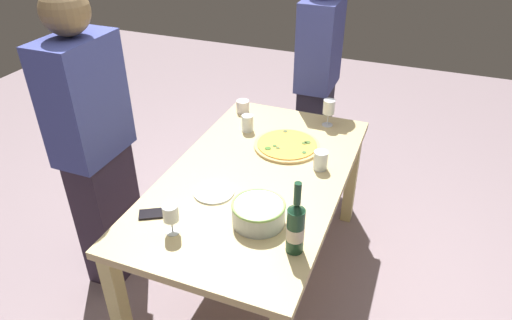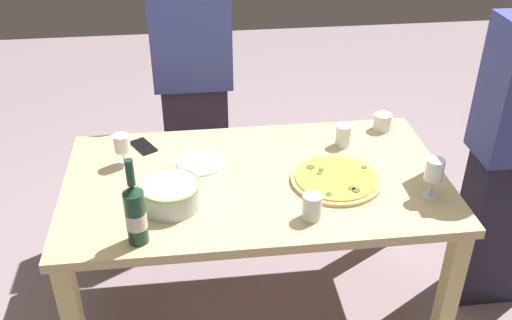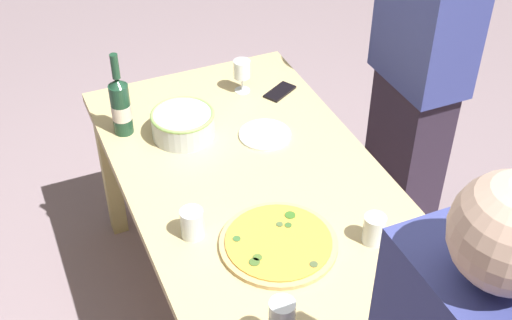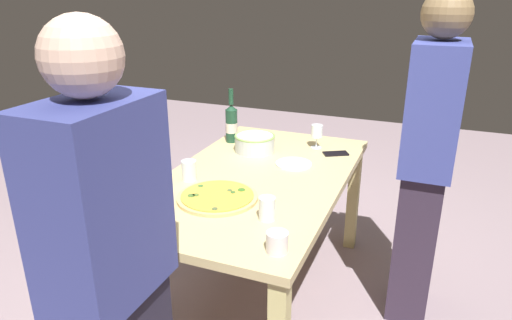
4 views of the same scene
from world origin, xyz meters
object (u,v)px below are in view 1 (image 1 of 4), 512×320
(wine_bottle, at_px, (296,227))
(person_guest_left, at_px, (317,82))
(cup_spare, at_px, (321,160))
(wine_glass_near_pizza, at_px, (171,214))
(cup_amber, at_px, (247,123))
(side_plate, at_px, (214,192))
(person_host, at_px, (95,149))
(wine_glass_by_bottle, at_px, (329,108))
(cup_ceramic, at_px, (243,106))
(dining_table, at_px, (256,189))
(cell_phone, at_px, (155,214))
(serving_bowl, at_px, (258,212))
(pizza, at_px, (287,145))

(wine_bottle, bearing_deg, person_guest_left, 11.84)
(cup_spare, bearing_deg, wine_glass_near_pizza, 147.11)
(cup_amber, relative_size, side_plate, 0.50)
(person_host, bearing_deg, side_plate, -15.34)
(wine_glass_by_bottle, xyz_separation_m, cup_amber, (-0.25, 0.44, -0.07))
(cup_amber, relative_size, cup_ceramic, 1.21)
(wine_glass_near_pizza, bearing_deg, person_host, 63.46)
(cup_amber, xyz_separation_m, cup_spare, (-0.25, -0.52, 0.00))
(dining_table, xyz_separation_m, wine_glass_by_bottle, (0.67, -0.21, 0.21))
(cell_phone, relative_size, person_guest_left, 0.09)
(cup_ceramic, relative_size, cell_phone, 0.58)
(wine_glass_by_bottle, bearing_deg, wine_glass_near_pizza, 162.43)
(dining_table, bearing_deg, side_plate, 149.28)
(dining_table, height_order, wine_glass_by_bottle, wine_glass_by_bottle)
(wine_glass_near_pizza, bearing_deg, cell_phone, 61.56)
(cell_phone, bearing_deg, cup_ceramic, -28.09)
(dining_table, height_order, cup_spare, cup_spare)
(dining_table, relative_size, serving_bowl, 6.58)
(wine_bottle, distance_m, wine_glass_near_pizza, 0.54)
(pizza, distance_m, person_host, 1.05)
(pizza, relative_size, cup_amber, 3.74)
(wine_bottle, height_order, cup_amber, wine_bottle)
(serving_bowl, distance_m, cell_phone, 0.48)
(dining_table, bearing_deg, cup_spare, -59.38)
(cup_spare, height_order, person_guest_left, person_guest_left)
(serving_bowl, xyz_separation_m, cup_amber, (0.78, 0.37, -0.01))
(pizza, height_order, wine_bottle, wine_bottle)
(cup_spare, bearing_deg, person_guest_left, 16.16)
(cup_spare, xyz_separation_m, person_guest_left, (0.96, 0.28, 0.03))
(serving_bowl, distance_m, person_host, 0.98)
(cup_ceramic, height_order, cell_phone, cup_ceramic)
(wine_bottle, relative_size, cup_ceramic, 4.06)
(pizza, distance_m, person_guest_left, 0.81)
(dining_table, relative_size, cup_spare, 15.43)
(wine_glass_near_pizza, xyz_separation_m, wine_glass_by_bottle, (1.23, -0.39, 0.01))
(cup_amber, height_order, person_guest_left, person_guest_left)
(person_host, bearing_deg, cup_ceramic, 46.12)
(dining_table, distance_m, pizza, 0.35)
(wine_glass_near_pizza, bearing_deg, pizza, -15.08)
(wine_glass_near_pizza, bearing_deg, side_plate, -7.02)
(pizza, bearing_deg, cup_amber, 70.75)
(pizza, distance_m, cup_ceramic, 0.52)
(wine_glass_near_pizza, bearing_deg, wine_bottle, -80.57)
(dining_table, xyz_separation_m, cell_phone, (-0.48, 0.31, 0.10))
(cup_amber, relative_size, person_guest_left, 0.06)
(serving_bowl, bearing_deg, cup_spare, -15.48)
(wine_bottle, xyz_separation_m, person_guest_left, (1.60, 0.34, -0.05))
(cup_ceramic, bearing_deg, person_guest_left, -37.33)
(cup_amber, bearing_deg, wine_glass_near_pizza, -177.19)
(pizza, distance_m, wine_glass_near_pizza, 0.92)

